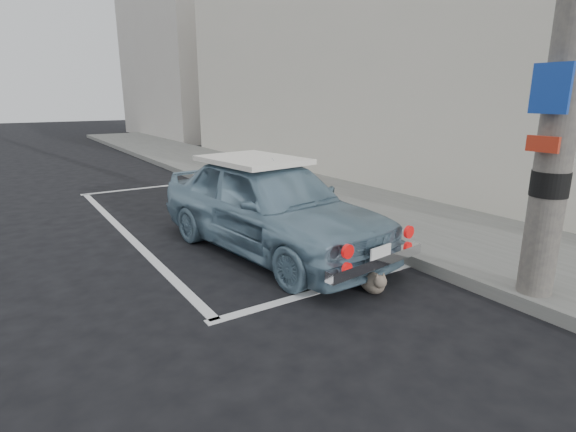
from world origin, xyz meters
The scene contains 9 objects.
ground centered at (0.00, 0.00, 0.00)m, with size 80.00×80.00×0.00m, color black.
sidewalk centered at (3.20, 2.00, 0.07)m, with size 2.80×40.00×0.15m, color #63635F.
shop_building centered at (6.33, 4.00, 3.49)m, with size 3.50×18.00×7.00m.
building_far centered at (6.35, 20.00, 4.00)m, with size 3.50×10.00×8.00m, color beige.
pline_rear centered at (0.50, -0.50, 0.00)m, with size 3.00×0.12×0.01m, color silver.
pline_front centered at (0.50, 6.50, 0.00)m, with size 3.00×0.12×0.01m, color silver.
pline_side centered at (-0.90, 3.00, 0.00)m, with size 0.12×7.00×0.01m, color silver.
retro_coupe centered at (0.63, 1.00, 0.67)m, with size 2.04×4.07×1.33m.
cat centered at (0.85, -0.86, 0.13)m, with size 0.33×0.53×0.29m.
Camera 1 is at (-2.49, -4.22, 2.13)m, focal length 28.00 mm.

